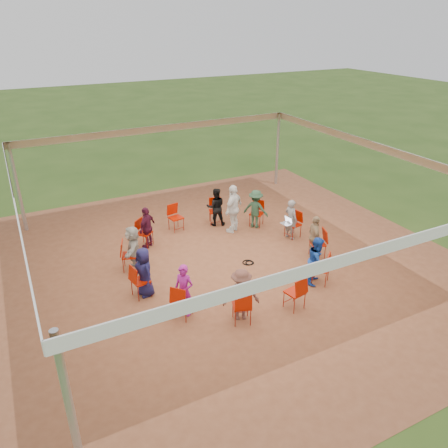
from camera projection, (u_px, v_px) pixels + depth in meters
name	position (u px, v px, depth m)	size (l,w,h in m)	color
ground	(226.00, 263.00, 12.77)	(80.00, 80.00, 0.00)	#2D4716
dirt_patch	(226.00, 263.00, 12.77)	(13.00, 13.00, 0.00)	brown
tent	(226.00, 187.00, 11.75)	(10.33, 10.33, 3.00)	#B2B2B7
chair_0	(293.00, 225.00, 14.08)	(0.42, 0.44, 0.90)	#A71400
chair_1	(257.00, 214.00, 14.86)	(0.42, 0.44, 0.90)	#A71400
chair_2	(215.00, 211.00, 15.03)	(0.42, 0.44, 0.90)	#A71400
chair_3	(176.00, 218.00, 14.54)	(0.42, 0.44, 0.90)	#A71400
chair_4	(144.00, 233.00, 13.52)	(0.42, 0.44, 0.90)	#A71400
chair_5	(130.00, 255.00, 12.26)	(0.42, 0.44, 0.90)	#A71400
chair_6	(141.00, 281.00, 11.07)	(0.42, 0.44, 0.90)	#A71400
chair_7	(182.00, 301.00, 10.29)	(0.42, 0.44, 0.90)	#A71400
chair_8	(242.00, 306.00, 10.12)	(0.42, 0.44, 0.90)	#A71400
chair_9	(295.00, 292.00, 10.61)	(0.42, 0.44, 0.90)	#A71400
chair_10	(321.00, 268.00, 11.63)	(0.42, 0.44, 0.90)	#A71400
chair_11	(318.00, 244.00, 12.90)	(0.42, 0.44, 0.90)	#A71400
person_seated_0	(291.00, 219.00, 13.92)	(0.49, 0.32, 1.33)	slate
person_seated_1	(256.00, 209.00, 14.67)	(0.86, 0.43, 1.33)	#25432D
person_seated_2	(216.00, 207.00, 14.83)	(0.65, 0.37, 1.33)	black
person_seated_3	(147.00, 227.00, 13.39)	(0.78, 0.40, 1.33)	#461227
person_seated_4	(133.00, 248.00, 12.17)	(1.24, 0.46, 1.33)	#A39E91
person_seated_5	(144.00, 272.00, 11.04)	(0.65, 0.36, 1.33)	#17153D
person_seated_6	(184.00, 290.00, 10.30)	(0.49, 0.32, 1.33)	#911779
person_seated_7	(241.00, 295.00, 10.13)	(0.86, 0.43, 1.33)	brown
person_seated_8	(317.00, 260.00, 11.57)	(0.65, 0.37, 1.33)	#1740A3
person_seated_9	(314.00, 237.00, 12.79)	(0.78, 0.40, 1.33)	#9F835F
standing_person	(234.00, 209.00, 14.31)	(0.96, 0.49, 1.64)	white
cable_coil	(248.00, 263.00, 12.74)	(0.36, 0.36, 0.03)	black
laptop	(287.00, 222.00, 13.85)	(0.32, 0.37, 0.23)	#B7B7BC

